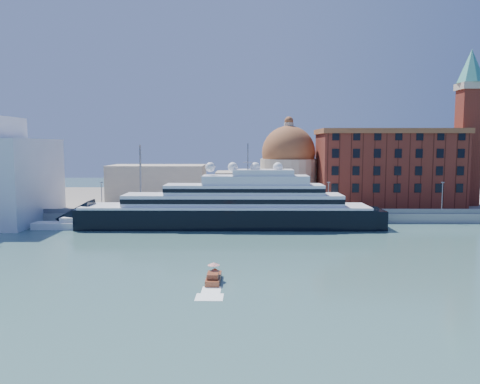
{
  "coord_description": "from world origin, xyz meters",
  "views": [
    {
      "loc": [
        7.53,
        -91.74,
        20.35
      ],
      "look_at": [
        6.76,
        18.0,
        9.34
      ],
      "focal_mm": 35.0,
      "sensor_mm": 36.0,
      "label": 1
    }
  ],
  "objects": [
    {
      "name": "church",
      "position": [
        6.39,
        57.72,
        10.91
      ],
      "size": [
        66.0,
        18.0,
        25.5
      ],
      "color": "beige",
      "rests_on": "land"
    },
    {
      "name": "campanile",
      "position": [
        76.0,
        52.0,
        28.76
      ],
      "size": [
        8.4,
        8.4,
        47.0
      ],
      "color": "maroon",
      "rests_on": "land"
    },
    {
      "name": "land",
      "position": [
        0.0,
        75.0,
        1.0
      ],
      "size": [
        260.0,
        72.0,
        2.0
      ],
      "primitive_type": "cube",
      "color": "slate",
      "rests_on": "ground"
    },
    {
      "name": "warehouse",
      "position": [
        52.0,
        52.0,
        13.79
      ],
      "size": [
        43.0,
        19.0,
        23.25
      ],
      "color": "maroon",
      "rests_on": "land"
    },
    {
      "name": "lamp_posts",
      "position": [
        -12.67,
        32.27,
        9.84
      ],
      "size": [
        120.8,
        2.4,
        18.0
      ],
      "color": "slate",
      "rests_on": "quay"
    },
    {
      "name": "water_taxi",
      "position": [
        3.09,
        -23.68,
        0.71
      ],
      "size": [
        2.15,
        6.24,
        2.95
      ],
      "rotation": [
        0.0,
        0.0,
        -0.01
      ],
      "color": "brown",
      "rests_on": "ground"
    },
    {
      "name": "service_barge",
      "position": [
        -36.74,
        20.96,
        0.86
      ],
      "size": [
        13.36,
        4.57,
        3.0
      ],
      "rotation": [
        0.0,
        0.0,
        0.01
      ],
      "color": "white",
      "rests_on": "ground"
    },
    {
      "name": "ground",
      "position": [
        0.0,
        0.0,
        0.0
      ],
      "size": [
        400.0,
        400.0,
        0.0
      ],
      "primitive_type": "plane",
      "color": "#396361",
      "rests_on": "ground"
    },
    {
      "name": "quay",
      "position": [
        0.0,
        34.0,
        1.25
      ],
      "size": [
        180.0,
        10.0,
        2.5
      ],
      "primitive_type": "cube",
      "color": "gray",
      "rests_on": "ground"
    },
    {
      "name": "superyacht",
      "position": [
        0.89,
        23.0,
        4.19
      ],
      "size": [
        81.32,
        11.27,
        24.3
      ],
      "color": "black",
      "rests_on": "ground"
    },
    {
      "name": "quay_fence",
      "position": [
        0.0,
        29.5,
        3.1
      ],
      "size": [
        180.0,
        0.1,
        1.2
      ],
      "primitive_type": "cube",
      "color": "slate",
      "rests_on": "quay"
    }
  ]
}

